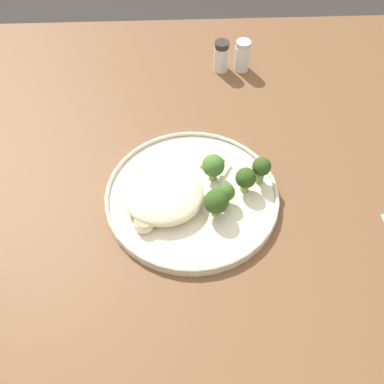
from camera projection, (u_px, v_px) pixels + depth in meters
name	position (u px, v px, depth m)	size (l,w,h in m)	color
ground	(179.00, 338.00, 1.39)	(6.00, 6.00, 0.00)	#2D2B28
wooden_dining_table	(171.00, 210.00, 0.87)	(1.40, 1.00, 0.74)	brown
dinner_plate	(192.00, 196.00, 0.78)	(0.29, 0.29, 0.02)	beige
noodle_bed	(164.00, 196.00, 0.75)	(0.13, 0.12, 0.04)	beige
seared_scallop_center_golden	(144.00, 223.00, 0.73)	(0.03, 0.03, 0.02)	beige
seared_scallop_left_edge	(196.00, 199.00, 0.76)	(0.02, 0.02, 0.01)	#DBB77A
seared_scallop_large_seared	(173.00, 196.00, 0.76)	(0.02, 0.02, 0.02)	beige
seared_scallop_tilted_round	(137.00, 209.00, 0.74)	(0.02, 0.02, 0.01)	#E5C689
seared_scallop_front_small	(141.00, 187.00, 0.77)	(0.03, 0.03, 0.01)	#DBB77A
broccoli_floret_tall_stalk	(226.00, 193.00, 0.75)	(0.03, 0.03, 0.04)	#7A994C
broccoli_floret_rear_charred	(213.00, 167.00, 0.77)	(0.04, 0.04, 0.05)	#89A356
broccoli_floret_small_sprig	(216.00, 202.00, 0.73)	(0.04, 0.04, 0.05)	#7A994C
broccoli_floret_beside_noodles	(246.00, 178.00, 0.76)	(0.03, 0.03, 0.05)	#89A356
broccoli_floret_right_tilted	(261.00, 168.00, 0.77)	(0.03, 0.03, 0.05)	#7A994C
onion_sliver_long_sliver	(224.00, 173.00, 0.80)	(0.05, 0.01, 0.00)	silver
onion_sliver_pale_crescent	(212.00, 162.00, 0.82)	(0.05, 0.01, 0.00)	silver
onion_sliver_curled_piece	(211.00, 199.00, 0.76)	(0.06, 0.01, 0.00)	silver
salt_shaker	(242.00, 56.00, 0.97)	(0.03, 0.03, 0.07)	white
pepper_shaker	(221.00, 56.00, 0.97)	(0.03, 0.03, 0.07)	white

